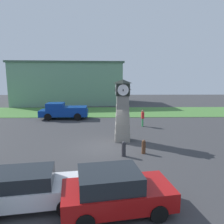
% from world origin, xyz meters
% --- Properties ---
extents(ground_plane, '(79.22, 79.22, 0.00)m').
position_xyz_m(ground_plane, '(0.00, 0.00, 0.00)').
color(ground_plane, '#38383A').
extents(clock_tower, '(1.26, 1.32, 4.70)m').
position_xyz_m(clock_tower, '(1.29, 1.56, 2.26)').
color(clock_tower, gray).
rests_on(clock_tower, ground_plane).
extents(bollard_near_tower, '(0.26, 0.26, 0.91)m').
position_xyz_m(bollard_near_tower, '(2.49, -1.28, 0.46)').
color(bollard_near_tower, brown).
rests_on(bollard_near_tower, ground_plane).
extents(bollard_mid_row, '(0.26, 0.26, 0.96)m').
position_xyz_m(bollard_mid_row, '(1.17, -1.73, 0.48)').
color(bollard_mid_row, '#333338').
rests_on(bollard_mid_row, ground_plane).
extents(car_near_tower, '(4.41, 2.32, 1.48)m').
position_xyz_m(car_near_tower, '(-2.86, -6.94, 0.76)').
color(car_near_tower, silver).
rests_on(car_near_tower, ground_plane).
extents(car_by_building, '(4.35, 2.60, 1.61)m').
position_xyz_m(car_by_building, '(0.45, -7.26, 0.81)').
color(car_by_building, '#A51111').
rests_on(car_by_building, ground_plane).
extents(pickup_truck, '(5.48, 2.18, 1.85)m').
position_xyz_m(pickup_truck, '(-4.88, 10.00, 0.93)').
color(pickup_truck, navy).
rests_on(pickup_truck, ground_plane).
extents(pedestrian_crossing_lot, '(0.25, 0.41, 1.63)m').
position_xyz_m(pedestrian_crossing_lot, '(3.60, 6.20, 0.93)').
color(pedestrian_crossing_lot, '#338C4C').
rests_on(pedestrian_crossing_lot, ground_plane).
extents(warehouse_blue_far, '(18.99, 11.28, 7.11)m').
position_xyz_m(warehouse_blue_far, '(-6.66, 24.07, 3.57)').
color(warehouse_blue_far, gray).
rests_on(warehouse_blue_far, ground_plane).
extents(grass_verge_far, '(47.53, 7.89, 0.04)m').
position_xyz_m(grass_verge_far, '(2.49, 14.52, 0.02)').
color(grass_verge_far, '#477A38').
rests_on(grass_verge_far, ground_plane).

